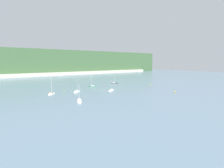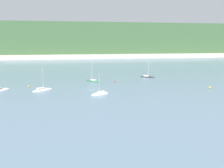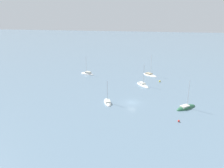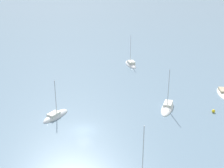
{
  "view_description": "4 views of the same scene",
  "coord_description": "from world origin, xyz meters",
  "px_view_note": "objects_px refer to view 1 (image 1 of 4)",
  "views": [
    {
      "loc": [
        -67.73,
        -101.57,
        19.4
      ],
      "look_at": [
        12.76,
        5.95,
        2.43
      ],
      "focal_mm": 28.0,
      "sensor_mm": 36.0,
      "label": 1
    },
    {
      "loc": [
        -5.61,
        -80.12,
        17.93
      ],
      "look_at": [
        6.36,
        -5.31,
        3.05
      ],
      "focal_mm": 35.0,
      "sensor_mm": 36.0,
      "label": 2
    },
    {
      "loc": [
        65.58,
        7.12,
        27.49
      ],
      "look_at": [
        -13.33,
        -9.38,
        1.51
      ],
      "focal_mm": 35.0,
      "sensor_mm": 36.0,
      "label": 3
    },
    {
      "loc": [
        24.06,
        43.12,
        28.14
      ],
      "look_at": [
        -12.64,
        -9.19,
        3.1
      ],
      "focal_mm": 50.0,
      "sensor_mm": 36.0,
      "label": 4
    }
  ],
  "objects_px": {
    "mooring_buoy_0": "(64,91)",
    "sailboat_2": "(51,94)",
    "mooring_buoy_1": "(175,92)",
    "sailboat_5": "(111,91)",
    "mooring_buoy_3": "(150,85)",
    "sailboat_0": "(79,102)",
    "sailboat_4": "(77,92)",
    "mooring_buoy_2": "(104,86)",
    "sailboat_1": "(92,87)",
    "sailboat_3": "(114,83)"
  },
  "relations": [
    {
      "from": "mooring_buoy_2",
      "to": "sailboat_4",
      "type": "bearing_deg",
      "value": -158.28
    },
    {
      "from": "mooring_buoy_0",
      "to": "mooring_buoy_1",
      "type": "distance_m",
      "value": 72.25
    },
    {
      "from": "sailboat_1",
      "to": "sailboat_3",
      "type": "relative_size",
      "value": 1.08
    },
    {
      "from": "mooring_buoy_0",
      "to": "mooring_buoy_3",
      "type": "xyz_separation_m",
      "value": [
        69.44,
        -13.77,
        0.06
      ]
    },
    {
      "from": "sailboat_1",
      "to": "mooring_buoy_2",
      "type": "distance_m",
      "value": 10.09
    },
    {
      "from": "sailboat_5",
      "to": "mooring_buoy_3",
      "type": "distance_m",
      "value": 42.82
    },
    {
      "from": "mooring_buoy_3",
      "to": "sailboat_2",
      "type": "bearing_deg",
      "value": 173.41
    },
    {
      "from": "sailboat_4",
      "to": "sailboat_0",
      "type": "bearing_deg",
      "value": -149.78
    },
    {
      "from": "sailboat_0",
      "to": "sailboat_3",
      "type": "height_order",
      "value": "sailboat_0"
    },
    {
      "from": "sailboat_0",
      "to": "mooring_buoy_2",
      "type": "height_order",
      "value": "sailboat_0"
    },
    {
      "from": "sailboat_3",
      "to": "mooring_buoy_2",
      "type": "xyz_separation_m",
      "value": [
        -18.5,
        -10.63,
        0.17
      ]
    },
    {
      "from": "sailboat_2",
      "to": "mooring_buoy_3",
      "type": "xyz_separation_m",
      "value": [
        79.18,
        -9.15,
        0.28
      ]
    },
    {
      "from": "sailboat_0",
      "to": "mooring_buoy_1",
      "type": "distance_m",
      "value": 62.29
    },
    {
      "from": "mooring_buoy_0",
      "to": "mooring_buoy_2",
      "type": "relative_size",
      "value": 1.17
    },
    {
      "from": "mooring_buoy_1",
      "to": "sailboat_5",
      "type": "bearing_deg",
      "value": 133.91
    },
    {
      "from": "sailboat_2",
      "to": "sailboat_0",
      "type": "bearing_deg",
      "value": -131.36
    },
    {
      "from": "sailboat_1",
      "to": "mooring_buoy_2",
      "type": "relative_size",
      "value": 17.35
    },
    {
      "from": "mooring_buoy_3",
      "to": "sailboat_5",
      "type": "bearing_deg",
      "value": -176.28
    },
    {
      "from": "sailboat_0",
      "to": "mooring_buoy_3",
      "type": "bearing_deg",
      "value": 126.47
    },
    {
      "from": "sailboat_0",
      "to": "mooring_buoy_1",
      "type": "bearing_deg",
      "value": 99.92
    },
    {
      "from": "sailboat_4",
      "to": "mooring_buoy_3",
      "type": "bearing_deg",
      "value": -42.72
    },
    {
      "from": "sailboat_1",
      "to": "mooring_buoy_2",
      "type": "xyz_separation_m",
      "value": [
        9.67,
        -2.87,
        0.21
      ]
    },
    {
      "from": "mooring_buoy_0",
      "to": "sailboat_2",
      "type": "bearing_deg",
      "value": -154.62
    },
    {
      "from": "sailboat_2",
      "to": "sailboat_5",
      "type": "height_order",
      "value": "sailboat_2"
    },
    {
      "from": "sailboat_4",
      "to": "mooring_buoy_2",
      "type": "distance_m",
      "value": 31.68
    },
    {
      "from": "mooring_buoy_1",
      "to": "sailboat_0",
      "type": "bearing_deg",
      "value": 168.48
    },
    {
      "from": "sailboat_4",
      "to": "mooring_buoy_1",
      "type": "height_order",
      "value": "sailboat_4"
    },
    {
      "from": "sailboat_2",
      "to": "mooring_buoy_1",
      "type": "height_order",
      "value": "sailboat_2"
    },
    {
      "from": "sailboat_2",
      "to": "sailboat_5",
      "type": "distance_m",
      "value": 38.36
    },
    {
      "from": "sailboat_2",
      "to": "mooring_buoy_3",
      "type": "bearing_deg",
      "value": -55.95
    },
    {
      "from": "mooring_buoy_3",
      "to": "sailboat_4",
      "type": "bearing_deg",
      "value": 173.67
    },
    {
      "from": "sailboat_2",
      "to": "sailboat_4",
      "type": "distance_m",
      "value": 16.02
    },
    {
      "from": "sailboat_4",
      "to": "mooring_buoy_2",
      "type": "bearing_deg",
      "value": -14.66
    },
    {
      "from": "sailboat_2",
      "to": "mooring_buoy_0",
      "type": "xyz_separation_m",
      "value": [
        9.75,
        4.62,
        0.23
      ]
    },
    {
      "from": "sailboat_3",
      "to": "sailboat_5",
      "type": "bearing_deg",
      "value": -94.2
    },
    {
      "from": "mooring_buoy_2",
      "to": "mooring_buoy_3",
      "type": "bearing_deg",
      "value": -28.97
    },
    {
      "from": "mooring_buoy_2",
      "to": "mooring_buoy_3",
      "type": "height_order",
      "value": "mooring_buoy_3"
    },
    {
      "from": "sailboat_2",
      "to": "sailboat_3",
      "type": "bearing_deg",
      "value": -31.77
    },
    {
      "from": "sailboat_5",
      "to": "mooring_buoy_1",
      "type": "relative_size",
      "value": 9.43
    },
    {
      "from": "sailboat_3",
      "to": "mooring_buoy_3",
      "type": "bearing_deg",
      "value": -26.22
    },
    {
      "from": "sailboat_0",
      "to": "sailboat_5",
      "type": "distance_m",
      "value": 36.71
    },
    {
      "from": "sailboat_1",
      "to": "mooring_buoy_2",
      "type": "bearing_deg",
      "value": -149.16
    },
    {
      "from": "mooring_buoy_3",
      "to": "sailboat_1",
      "type": "bearing_deg",
      "value": 153.59
    },
    {
      "from": "sailboat_1",
      "to": "sailboat_5",
      "type": "bearing_deg",
      "value": 139.28
    },
    {
      "from": "sailboat_4",
      "to": "sailboat_5",
      "type": "height_order",
      "value": "sailboat_4"
    },
    {
      "from": "mooring_buoy_0",
      "to": "mooring_buoy_2",
      "type": "xyz_separation_m",
      "value": [
        35.57,
        4.98,
        -0.05
      ]
    },
    {
      "from": "sailboat_0",
      "to": "mooring_buoy_3",
      "type": "relative_size",
      "value": 12.23
    },
    {
      "from": "sailboat_1",
      "to": "sailboat_3",
      "type": "distance_m",
      "value": 29.23
    },
    {
      "from": "sailboat_1",
      "to": "mooring_buoy_1",
      "type": "height_order",
      "value": "sailboat_1"
    },
    {
      "from": "sailboat_3",
      "to": "sailboat_1",
      "type": "bearing_deg",
      "value": -128.41
    }
  ]
}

